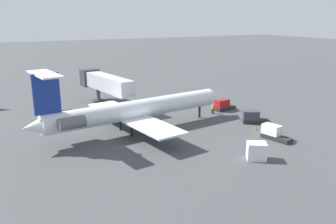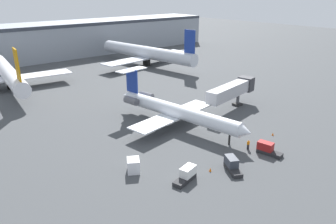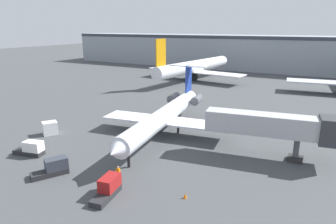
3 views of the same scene
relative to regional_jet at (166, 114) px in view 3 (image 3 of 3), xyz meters
The scene contains 12 objects.
ground_plane 5.11m from the regional_jet, 162.73° to the right, with size 400.00×400.00×0.10m, color #424447.
regional_jet is the anchor object (origin of this frame).
jet_bridge 16.65m from the regional_jet, ahead, with size 16.18×5.44×5.96m.
ground_crew_marshaller 15.88m from the regional_jet, 79.86° to the right, with size 0.40×0.26×1.69m.
baggage_tug_lead 19.44m from the regional_jet, 126.19° to the right, with size 4.22×2.29×1.90m.
baggage_tug_trailing 18.92m from the regional_jet, 78.31° to the right, with size 2.07×4.18×1.90m.
baggage_tug_spare 18.64m from the regional_jet, 104.01° to the right, with size 3.13×4.19×1.90m.
cargo_container_uld 18.20m from the regional_jet, 150.28° to the right, with size 2.60×2.72×2.00m.
traffic_cone_near 17.92m from the regional_jet, 113.92° to the right, with size 0.36×0.36×0.55m.
traffic_cone_mid 18.72m from the regional_jet, 54.77° to the right, with size 0.36×0.36×0.55m.
terminal_building 81.87m from the regional_jet, 92.62° to the left, with size 168.69×18.88×12.93m.
parked_airliner_west_end 49.42m from the regional_jet, 109.53° to the left, with size 32.34×38.07×13.15m.
Camera 3 is at (25.65, -37.47, 16.16)m, focal length 32.23 mm.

